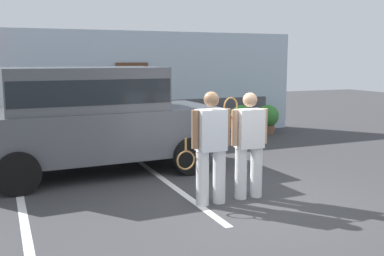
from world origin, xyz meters
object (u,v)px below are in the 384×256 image
Objects in this scene: tennis_player_man at (211,147)px; tennis_player_woman at (249,143)px; potted_plant_secondary at (268,118)px; parked_suv at (91,115)px; potted_plant_by_porch at (241,120)px.

tennis_player_woman is (0.69, 0.06, -0.01)m from tennis_player_man.
tennis_player_man is 6.91m from potted_plant_secondary.
parked_suv is 6.30m from potted_plant_secondary.
potted_plant_by_porch is (2.61, 4.91, -0.37)m from tennis_player_woman.
tennis_player_man is 5.98m from potted_plant_by_porch.
tennis_player_woman is 6.45m from potted_plant_secondary.
tennis_player_woman is 5.57m from potted_plant_by_porch.
parked_suv is at bearing -51.54° from tennis_player_woman.
potted_plant_by_porch reaches higher than potted_plant_secondary.
parked_suv is 2.70× the size of tennis_player_man.
potted_plant_by_porch is (4.59, 2.31, -0.63)m from parked_suv.
tennis_player_man is 1.86× the size of potted_plant_by_porch.
parked_suv reaches higher than potted_plant_by_porch.
potted_plant_by_porch is (3.30, 4.97, -0.38)m from tennis_player_man.
tennis_player_woman is at bearing -125.09° from potted_plant_secondary.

